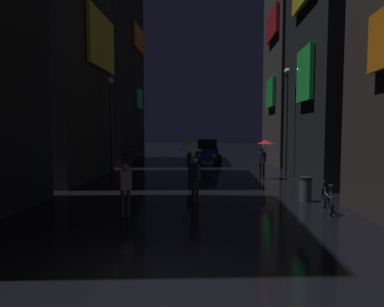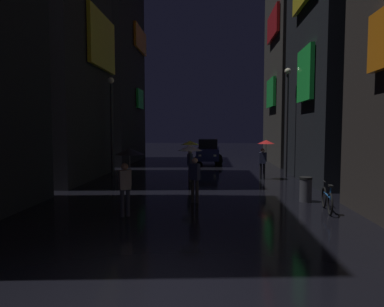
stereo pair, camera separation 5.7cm
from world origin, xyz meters
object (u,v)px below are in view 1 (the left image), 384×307
Objects in this scene: pedestrian_foreground_left_black at (129,163)px; streetlamp_right_far at (287,110)px; streetlamp_left_far at (111,115)px; trash_bin at (306,189)px; pedestrian_midstreet_centre_clear at (192,158)px; pedestrian_foreground_right_yellow at (190,150)px; pedestrian_near_crossing_red at (265,148)px; car_distant at (208,152)px; bicycle_parked_at_storefront at (327,200)px.

streetlamp_right_far reaches higher than pedestrian_foreground_left_black.
trash_bin is (9.30, -6.71, -3.06)m from streetlamp_left_far.
pedestrian_foreground_right_yellow is (-0.36, 4.82, 0.00)m from pedestrian_midstreet_centre_clear.
streetlamp_left_far reaches higher than trash_bin.
pedestrian_near_crossing_red is 9.03m from car_distant.
pedestrian_near_crossing_red reaches higher than trash_bin.
pedestrian_foreground_right_yellow is 0.51× the size of car_distant.
bicycle_parked_at_storefront is at bearing -50.42° from pedestrian_foreground_right_yellow.
pedestrian_foreground_left_black is 9.87m from streetlamp_left_far.
pedestrian_near_crossing_red and pedestrian_foreground_left_black have the same top height.
pedestrian_foreground_right_yellow is at bearing 77.79° from pedestrian_foreground_left_black.
car_distant is (2.33, 16.60, -0.74)m from pedestrian_foreground_left_black.
pedestrian_near_crossing_red is 0.37× the size of streetlamp_left_far.
car_distant is at bearing 110.34° from pedestrian_near_crossing_red.
pedestrian_near_crossing_red is (3.61, 6.10, 0.00)m from pedestrian_midstreet_centre_clear.
streetlamp_right_far is (6.79, 9.10, 2.09)m from pedestrian_foreground_left_black.
streetlamp_right_far is 7.46m from trash_bin.
pedestrian_foreground_right_yellow is at bearing -94.92° from car_distant.
bicycle_parked_at_storefront is 16.17m from car_distant.
streetlamp_left_far reaches higher than pedestrian_foreground_right_yellow.
streetlamp_left_far is 6.10× the size of trash_bin.
pedestrian_near_crossing_red is 5.89m from trash_bin.
pedestrian_midstreet_centre_clear reaches higher than car_distant.
car_distant is (-4.07, 15.65, 0.54)m from bicycle_parked_at_storefront.
trash_bin is at bearing 21.77° from pedestrian_foreground_left_black.
trash_bin is (6.09, 2.43, -1.20)m from pedestrian_foreground_left_black.
pedestrian_near_crossing_red is 4.17m from pedestrian_foreground_right_yellow.
pedestrian_near_crossing_red and pedestrian_foreground_right_yellow have the same top height.
trash_bin is at bearing -44.03° from pedestrian_foreground_right_yellow.
pedestrian_near_crossing_red is at bearing 96.36° from trash_bin.
pedestrian_near_crossing_red is at bearing 56.25° from pedestrian_foreground_left_black.
trash_bin is at bearing -75.11° from car_distant.
streetlamp_right_far is (5.30, 2.21, 2.09)m from pedestrian_foreground_right_yellow.
car_distant is at bearing 85.08° from pedestrian_foreground_right_yellow.
streetlamp_right_far is at bearing 53.25° from pedestrian_foreground_left_black.
streetlamp_left_far is at bearing 144.19° from trash_bin.
trash_bin is (4.60, -4.45, -1.20)m from pedestrian_foreground_right_yellow.
pedestrian_foreground_right_yellow is 6.52m from trash_bin.
pedestrian_near_crossing_red is at bearing 59.41° from pedestrian_midstreet_centre_clear.
pedestrian_foreground_left_black is at bearing -97.98° from car_distant.
pedestrian_foreground_right_yellow is 0.35× the size of streetlamp_right_far.
bicycle_parked_at_storefront is 13.00m from streetlamp_left_far.
pedestrian_midstreet_centre_clear is 1.00× the size of pedestrian_foreground_right_yellow.
pedestrian_foreground_right_yellow is at bearing -157.35° from streetlamp_right_far.
streetlamp_right_far is at bearing 87.17° from bicycle_parked_at_storefront.
pedestrian_near_crossing_red is at bearing 97.40° from bicycle_parked_at_storefront.
streetlamp_right_far is at bearing 54.90° from pedestrian_midstreet_centre_clear.
car_distant is 0.69× the size of streetlamp_right_far.
streetlamp_right_far reaches higher than trash_bin.
pedestrian_near_crossing_red is 2.28× the size of trash_bin.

